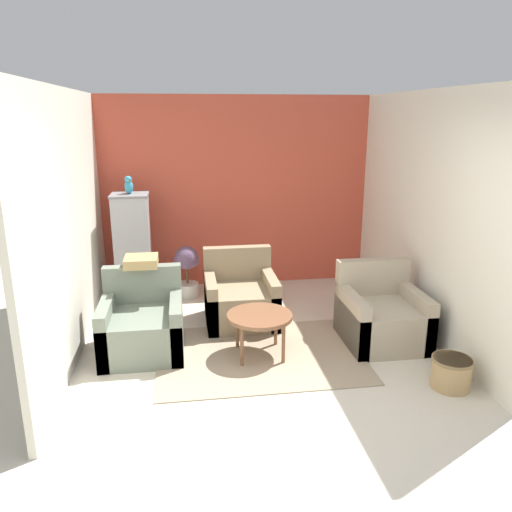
{
  "coord_description": "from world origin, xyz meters",
  "views": [
    {
      "loc": [
        -0.75,
        -3.25,
        2.4
      ],
      "look_at": [
        0.0,
        1.85,
        0.93
      ],
      "focal_mm": 35.0,
      "sensor_mm": 36.0,
      "label": 1
    }
  ],
  "objects_px": {
    "armchair_left": "(143,327)",
    "potted_plant": "(187,268)",
    "wicker_basket": "(451,372)",
    "birdcage": "(133,250)",
    "parrot": "(129,185)",
    "armchair_right": "(381,317)",
    "armchair_middle": "(240,299)",
    "coffee_table": "(260,318)"
  },
  "relations": [
    {
      "from": "potted_plant",
      "to": "birdcage",
      "type": "bearing_deg",
      "value": -174.95
    },
    {
      "from": "birdcage",
      "to": "wicker_basket",
      "type": "xyz_separation_m",
      "value": [
        3.01,
        -2.66,
        -0.54
      ]
    },
    {
      "from": "coffee_table",
      "to": "armchair_left",
      "type": "distance_m",
      "value": 1.22
    },
    {
      "from": "coffee_table",
      "to": "potted_plant",
      "type": "bearing_deg",
      "value": 110.87
    },
    {
      "from": "armchair_left",
      "to": "parrot",
      "type": "distance_m",
      "value": 1.98
    },
    {
      "from": "coffee_table",
      "to": "parrot",
      "type": "bearing_deg",
      "value": 127.65
    },
    {
      "from": "coffee_table",
      "to": "birdcage",
      "type": "distance_m",
      "value": 2.28
    },
    {
      "from": "potted_plant",
      "to": "armchair_middle",
      "type": "bearing_deg",
      "value": -56.66
    },
    {
      "from": "armchair_middle",
      "to": "parrot",
      "type": "relative_size",
      "value": 3.7
    },
    {
      "from": "wicker_basket",
      "to": "potted_plant",
      "type": "bearing_deg",
      "value": 130.58
    },
    {
      "from": "armchair_right",
      "to": "armchair_middle",
      "type": "distance_m",
      "value": 1.64
    },
    {
      "from": "armchair_left",
      "to": "parrot",
      "type": "bearing_deg",
      "value": 97.44
    },
    {
      "from": "armchair_middle",
      "to": "potted_plant",
      "type": "height_order",
      "value": "armchair_middle"
    },
    {
      "from": "potted_plant",
      "to": "wicker_basket",
      "type": "bearing_deg",
      "value": -49.42
    },
    {
      "from": "parrot",
      "to": "potted_plant",
      "type": "distance_m",
      "value": 1.32
    },
    {
      "from": "armchair_middle",
      "to": "birdcage",
      "type": "distance_m",
      "value": 1.62
    },
    {
      "from": "armchair_left",
      "to": "birdcage",
      "type": "bearing_deg",
      "value": 97.45
    },
    {
      "from": "coffee_table",
      "to": "potted_plant",
      "type": "xyz_separation_m",
      "value": [
        -0.71,
        1.85,
        -0.0
      ]
    },
    {
      "from": "coffee_table",
      "to": "armchair_right",
      "type": "height_order",
      "value": "armchair_right"
    },
    {
      "from": "armchair_middle",
      "to": "armchair_right",
      "type": "bearing_deg",
      "value": -28.01
    },
    {
      "from": "armchair_right",
      "to": "potted_plant",
      "type": "relative_size",
      "value": 1.21
    },
    {
      "from": "armchair_left",
      "to": "armchair_middle",
      "type": "bearing_deg",
      "value": 30.29
    },
    {
      "from": "armchair_left",
      "to": "potted_plant",
      "type": "relative_size",
      "value": 1.21
    },
    {
      "from": "potted_plant",
      "to": "armchair_right",
      "type": "bearing_deg",
      "value": -39.59
    },
    {
      "from": "wicker_basket",
      "to": "armchair_middle",
      "type": "bearing_deg",
      "value": 133.86
    },
    {
      "from": "coffee_table",
      "to": "armchair_left",
      "type": "relative_size",
      "value": 0.78
    },
    {
      "from": "coffee_table",
      "to": "wicker_basket",
      "type": "height_order",
      "value": "coffee_table"
    },
    {
      "from": "coffee_table",
      "to": "parrot",
      "type": "distance_m",
      "value": 2.53
    },
    {
      "from": "armchair_middle",
      "to": "wicker_basket",
      "type": "xyz_separation_m",
      "value": [
        1.71,
        -1.78,
        -0.12
      ]
    },
    {
      "from": "wicker_basket",
      "to": "birdcage",
      "type": "bearing_deg",
      "value": 138.51
    },
    {
      "from": "parrot",
      "to": "wicker_basket",
      "type": "bearing_deg",
      "value": -41.51
    },
    {
      "from": "coffee_table",
      "to": "armchair_left",
      "type": "xyz_separation_m",
      "value": [
        -1.19,
        0.27,
        -0.13
      ]
    },
    {
      "from": "armchair_right",
      "to": "parrot",
      "type": "distance_m",
      "value": 3.44
    },
    {
      "from": "wicker_basket",
      "to": "parrot",
      "type": "bearing_deg",
      "value": 138.49
    },
    {
      "from": "parrot",
      "to": "wicker_basket",
      "type": "xyz_separation_m",
      "value": [
        3.01,
        -2.66,
        -1.39
      ]
    },
    {
      "from": "armchair_right",
      "to": "parrot",
      "type": "relative_size",
      "value": 3.7
    },
    {
      "from": "coffee_table",
      "to": "parrot",
      "type": "height_order",
      "value": "parrot"
    },
    {
      "from": "armchair_left",
      "to": "parrot",
      "type": "relative_size",
      "value": 3.7
    },
    {
      "from": "armchair_middle",
      "to": "potted_plant",
      "type": "distance_m",
      "value": 1.13
    },
    {
      "from": "armchair_left",
      "to": "armchair_right",
      "type": "height_order",
      "value": "same"
    },
    {
      "from": "armchair_right",
      "to": "armchair_middle",
      "type": "relative_size",
      "value": 1.0
    },
    {
      "from": "coffee_table",
      "to": "armchair_middle",
      "type": "height_order",
      "value": "armchair_middle"
    }
  ]
}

